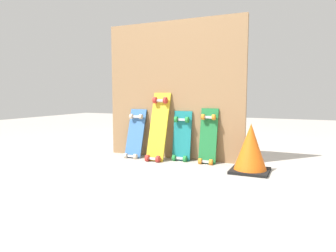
{
  "coord_description": "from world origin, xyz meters",
  "views": [
    {
      "loc": [
        1.25,
        -2.85,
        0.67
      ],
      "look_at": [
        0.0,
        -0.07,
        0.35
      ],
      "focal_mm": 32.51,
      "sensor_mm": 36.0,
      "label": 1
    }
  ],
  "objects_px": {
    "skateboard_yellow": "(158,130)",
    "skateboard_teal": "(182,139)",
    "traffic_cone": "(251,148)",
    "skateboard_blue": "(135,137)",
    "skateboard_green": "(208,139)"
  },
  "relations": [
    {
      "from": "skateboard_yellow",
      "to": "skateboard_teal",
      "type": "bearing_deg",
      "value": 17.66
    },
    {
      "from": "skateboard_teal",
      "to": "skateboard_green",
      "type": "relative_size",
      "value": 0.94
    },
    {
      "from": "skateboard_yellow",
      "to": "skateboard_teal",
      "type": "height_order",
      "value": "skateboard_yellow"
    },
    {
      "from": "skateboard_teal",
      "to": "skateboard_green",
      "type": "xyz_separation_m",
      "value": [
        0.28,
        -0.01,
        0.01
      ]
    },
    {
      "from": "skateboard_blue",
      "to": "skateboard_green",
      "type": "bearing_deg",
      "value": 2.48
    },
    {
      "from": "skateboard_yellow",
      "to": "skateboard_green",
      "type": "xyz_separation_m",
      "value": [
        0.51,
        0.06,
        -0.08
      ]
    },
    {
      "from": "skateboard_teal",
      "to": "skateboard_green",
      "type": "height_order",
      "value": "skateboard_green"
    },
    {
      "from": "traffic_cone",
      "to": "skateboard_yellow",
      "type": "bearing_deg",
      "value": 172.36
    },
    {
      "from": "skateboard_blue",
      "to": "skateboard_yellow",
      "type": "relative_size",
      "value": 0.78
    },
    {
      "from": "skateboard_blue",
      "to": "skateboard_teal",
      "type": "distance_m",
      "value": 0.52
    },
    {
      "from": "skateboard_yellow",
      "to": "skateboard_teal",
      "type": "distance_m",
      "value": 0.26
    },
    {
      "from": "skateboard_yellow",
      "to": "skateboard_green",
      "type": "relative_size",
      "value": 1.25
    },
    {
      "from": "skateboard_teal",
      "to": "skateboard_green",
      "type": "bearing_deg",
      "value": -2.93
    },
    {
      "from": "skateboard_blue",
      "to": "skateboard_teal",
      "type": "bearing_deg",
      "value": 5.38
    },
    {
      "from": "traffic_cone",
      "to": "skateboard_teal",
      "type": "bearing_deg",
      "value": 164.25
    }
  ]
}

